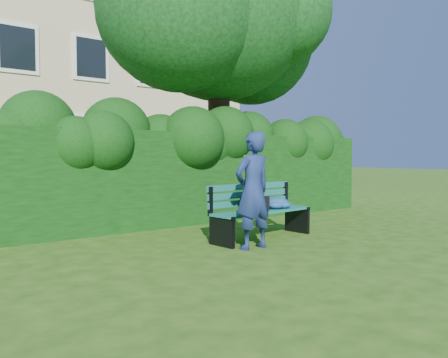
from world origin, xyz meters
TOP-DOWN VIEW (x-y plane):
  - ground at (0.00, 0.00)m, footprint 80.00×80.00m
  - apartment_building at (-0.00, 13.99)m, footprint 16.00×8.08m
  - hedge at (0.00, 2.20)m, footprint 10.00×1.00m
  - tree at (1.38, 2.70)m, footprint 5.66×4.43m
  - park_bench at (0.31, -0.04)m, footprint 1.94×0.74m
  - man_reading at (-0.36, -0.56)m, footprint 0.63×0.42m

SIDE VIEW (x-z plane):
  - ground at x=0.00m, z-range 0.00..0.00m
  - park_bench at x=0.31m, z-range 0.05..0.94m
  - man_reading at x=-0.36m, z-range 0.00..1.69m
  - hedge at x=0.00m, z-range 0.00..1.80m
  - tree at x=1.38m, z-range 1.20..7.93m
  - apartment_building at x=0.00m, z-range 0.00..12.00m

